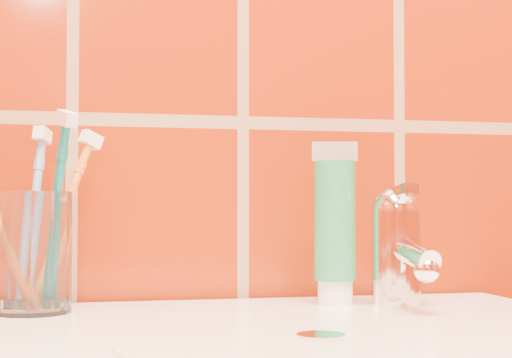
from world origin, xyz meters
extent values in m
cylinder|color=silver|center=(0.00, 0.91, 0.85)|extent=(0.30, 0.30, 0.00)
cylinder|color=white|center=(0.00, 0.91, 0.85)|extent=(0.04, 0.04, 0.00)
cylinder|color=white|center=(-0.22, 1.12, 0.91)|extent=(0.08, 0.08, 0.11)
cylinder|color=white|center=(0.08, 1.12, 0.86)|extent=(0.04, 0.04, 0.02)
cylinder|color=#1D7A46|center=(0.08, 1.12, 0.94)|extent=(0.04, 0.04, 0.12)
cube|color=beige|center=(0.08, 1.12, 1.01)|extent=(0.05, 0.01, 0.02)
cylinder|color=white|center=(0.14, 1.09, 0.90)|extent=(0.05, 0.05, 0.09)
sphere|color=white|center=(0.14, 1.09, 0.94)|extent=(0.05, 0.05, 0.05)
cylinder|color=white|center=(0.14, 1.06, 0.91)|extent=(0.02, 0.09, 0.03)
cube|color=white|center=(0.14, 1.08, 0.96)|extent=(0.02, 0.06, 0.01)
camera|label=1|loc=(-0.17, 0.36, 0.95)|focal=55.00mm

